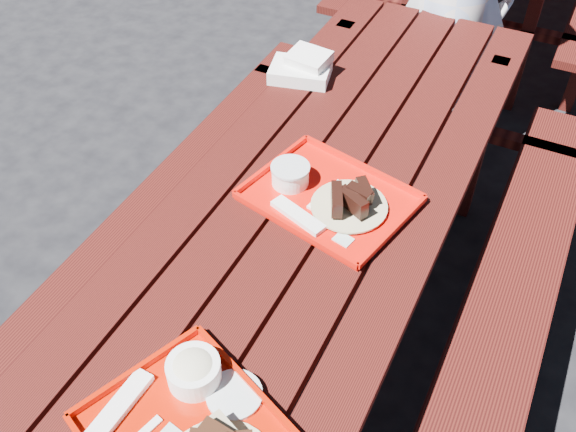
{
  "coord_description": "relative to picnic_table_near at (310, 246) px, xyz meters",
  "views": [
    {
      "loc": [
        0.51,
        -1.18,
        1.96
      ],
      "look_at": [
        0.0,
        -0.15,
        0.82
      ],
      "focal_mm": 40.0,
      "sensor_mm": 36.0,
      "label": 1
    }
  ],
  "objects": [
    {
      "name": "far_tray",
      "position": [
        0.04,
        0.01,
        0.21
      ],
      "size": [
        0.49,
        0.42,
        0.07
      ],
      "color": "red",
      "rests_on": "picnic_table_near"
    },
    {
      "name": "near_tray",
      "position": [
        0.1,
        -0.73,
        0.22
      ],
      "size": [
        0.52,
        0.47,
        0.14
      ],
      "color": "#B61502",
      "rests_on": "picnic_table_near"
    },
    {
      "name": "ground",
      "position": [
        0.0,
        0.0,
        -0.56
      ],
      "size": [
        60.0,
        60.0,
        0.0
      ],
      "primitive_type": "plane",
      "color": "black",
      "rests_on": "ground"
    },
    {
      "name": "picnic_table_near",
      "position": [
        0.0,
        0.0,
        0.0
      ],
      "size": [
        1.41,
        2.4,
        0.75
      ],
      "color": "#3F110C",
      "rests_on": "ground"
    },
    {
      "name": "white_cloth",
      "position": [
        -0.29,
        0.55,
        0.22
      ],
      "size": [
        0.23,
        0.19,
        0.08
      ],
      "color": "white",
      "rests_on": "picnic_table_near"
    }
  ]
}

